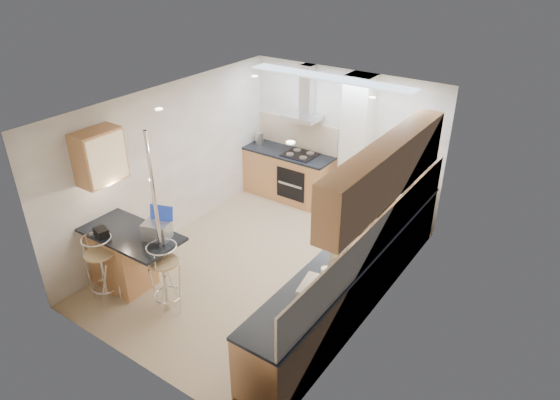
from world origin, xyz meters
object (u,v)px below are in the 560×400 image
Objects in this scene: laptop at (157,231)px; bread_bin at (316,292)px; bar_stool_near at (102,269)px; microwave at (380,217)px; bar_stool_end at (166,278)px.

laptop is 2.32m from bread_bin.
laptop is 0.33× the size of bar_stool_near.
microwave is at bearing 20.87° from laptop.
microwave is at bearing 35.23° from bar_stool_near.
microwave reaches higher than bread_bin.
bar_stool_near is 2.54× the size of bread_bin.
laptop is at bearing 140.71° from microwave.
bar_stool_end is at bearing 177.40° from bread_bin.
bread_bin is at bearing -16.77° from laptop.
bread_bin is (2.91, 0.64, 0.52)m from bar_stool_near.
bread_bin is (2.07, 0.30, 0.52)m from bar_stool_end.
bar_stool_end is at bearing 16.34° from bar_stool_near.
bread_bin is at bearing -64.55° from bar_stool_end.
bar_stool_end is 2.56× the size of bread_bin.
bread_bin is at bearing -167.52° from microwave.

